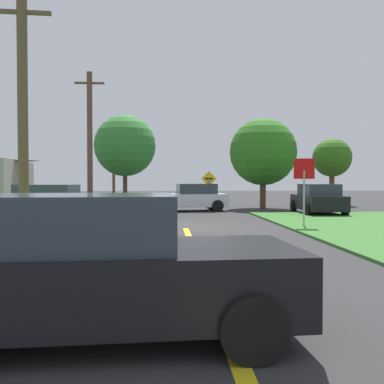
% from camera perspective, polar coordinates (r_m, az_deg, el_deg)
% --- Properties ---
extents(ground_plane, '(120.00, 120.00, 0.00)m').
position_cam_1_polar(ground_plane, '(16.72, -1.01, -4.61)').
color(ground_plane, '#2E2E2E').
extents(lane_stripe_center, '(0.20, 14.00, 0.01)m').
position_cam_1_polar(lane_stripe_center, '(8.82, 1.20, -10.07)').
color(lane_stripe_center, yellow).
rests_on(lane_stripe_center, ground).
extents(stop_sign, '(0.76, 0.18, 2.63)m').
position_cam_1_polar(stop_sign, '(16.37, 14.96, 1.72)').
color(stop_sign, '#9EA0A8').
rests_on(stop_sign, ground).
extents(car_behind_on_main_road, '(4.44, 2.15, 1.62)m').
position_cam_1_polar(car_behind_on_main_road, '(4.93, -13.05, -9.87)').
color(car_behind_on_main_road, black).
rests_on(car_behind_on_main_road, ground).
extents(parked_car_near_building, '(4.71, 2.54, 1.62)m').
position_cam_1_polar(parked_car_near_building, '(19.88, -18.60, -1.39)').
color(parked_car_near_building, black).
rests_on(parked_car_near_building, ground).
extents(car_approaching_junction, '(4.27, 2.47, 1.62)m').
position_cam_1_polar(car_approaching_junction, '(25.10, 0.10, -0.74)').
color(car_approaching_junction, silver).
rests_on(car_approaching_junction, ground).
extents(car_on_crossroad, '(2.25, 4.29, 1.62)m').
position_cam_1_polar(car_on_crossroad, '(23.47, 16.72, -0.95)').
color(car_on_crossroad, black).
rests_on(car_on_crossroad, ground).
extents(utility_pole_near, '(1.80, 0.32, 7.71)m').
position_cam_1_polar(utility_pole_near, '(14.54, -21.97, 10.00)').
color(utility_pole_near, brown).
rests_on(utility_pole_near, ground).
extents(utility_pole_mid, '(1.80, 0.33, 8.44)m').
position_cam_1_polar(utility_pole_mid, '(26.64, -13.70, 6.91)').
color(utility_pole_mid, brown).
rests_on(utility_pole_mid, ground).
extents(utility_pole_far, '(1.80, 0.26, 7.08)m').
position_cam_1_polar(utility_pole_far, '(38.90, -10.59, 4.27)').
color(utility_pole_far, brown).
rests_on(utility_pole_far, ground).
extents(direction_sign, '(0.91, 0.08, 2.37)m').
position_cam_1_polar(direction_sign, '(24.59, 2.30, 0.78)').
color(direction_sign, slate).
rests_on(direction_sign, ground).
extents(oak_tree_left, '(4.33, 4.33, 5.84)m').
position_cam_1_polar(oak_tree_left, '(27.67, 9.61, 5.37)').
color(oak_tree_left, brown).
rests_on(oak_tree_left, ground).
extents(pine_tree_center, '(4.46, 4.46, 6.59)m').
position_cam_1_polar(pine_tree_center, '(31.14, -9.08, 6.20)').
color(pine_tree_center, brown).
rests_on(pine_tree_center, ground).
extents(oak_tree_right, '(2.85, 2.85, 4.95)m').
position_cam_1_polar(oak_tree_right, '(32.91, 18.47, 4.40)').
color(oak_tree_right, brown).
rests_on(oak_tree_right, ground).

